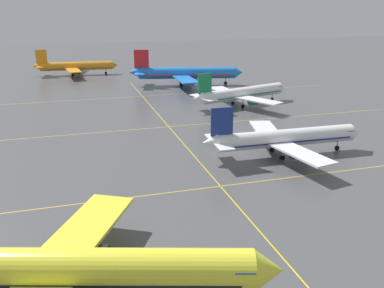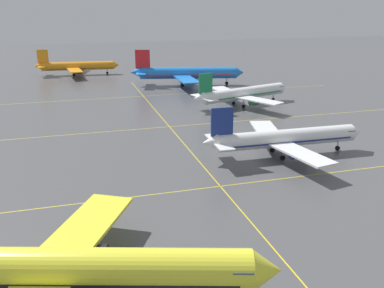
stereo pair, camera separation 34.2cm
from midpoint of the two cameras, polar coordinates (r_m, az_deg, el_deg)
airliner_front_gate at (r=44.42m, az=-16.22°, el=-15.93°), size 40.43×34.51×12.81m
airliner_second_row at (r=84.86m, az=12.45°, el=0.75°), size 33.96×29.35×10.58m
airliner_third_row at (r=124.81m, az=6.89°, el=6.76°), size 33.59×28.66×10.63m
airliner_far_left_stand at (r=155.48m, az=-0.66°, el=9.51°), size 40.94×34.80×12.83m
airliner_far_right_stand at (r=184.48m, az=-15.20°, el=10.09°), size 34.32×29.47×10.67m
taxiway_markings at (r=86.76m, az=-0.17°, el=-0.91°), size 132.96×161.25×0.01m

